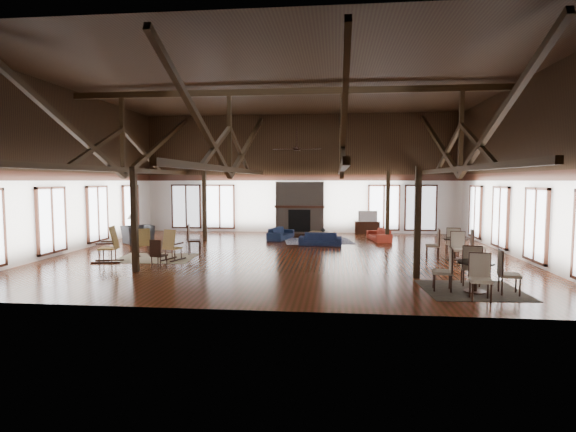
# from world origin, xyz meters

# --- Properties ---
(floor) EXTENTS (16.00, 16.00, 0.00)m
(floor) POSITION_xyz_m (0.00, 0.00, 0.00)
(floor) COLOR #5B2313
(floor) RESTS_ON ground
(ceiling) EXTENTS (16.00, 14.00, 0.02)m
(ceiling) POSITION_xyz_m (0.00, 0.00, 6.00)
(ceiling) COLOR black
(ceiling) RESTS_ON wall_back
(wall_back) EXTENTS (16.00, 0.02, 6.00)m
(wall_back) POSITION_xyz_m (0.00, 7.00, 3.00)
(wall_back) COLOR white
(wall_back) RESTS_ON floor
(wall_front) EXTENTS (16.00, 0.02, 6.00)m
(wall_front) POSITION_xyz_m (0.00, -7.00, 3.00)
(wall_front) COLOR white
(wall_front) RESTS_ON floor
(wall_left) EXTENTS (0.02, 14.00, 6.00)m
(wall_left) POSITION_xyz_m (-8.00, 0.00, 3.00)
(wall_left) COLOR white
(wall_left) RESTS_ON floor
(wall_right) EXTENTS (0.02, 14.00, 6.00)m
(wall_right) POSITION_xyz_m (8.00, 0.00, 3.00)
(wall_right) COLOR white
(wall_right) RESTS_ON floor
(roof_truss) EXTENTS (15.60, 14.07, 3.14)m
(roof_truss) POSITION_xyz_m (0.00, 0.00, 4.03)
(roof_truss) COLOR black
(roof_truss) RESTS_ON wall_back
(post_grid) EXTENTS (8.16, 7.16, 3.05)m
(post_grid) POSITION_xyz_m (0.00, 0.00, 1.52)
(post_grid) COLOR black
(post_grid) RESTS_ON floor
(fireplace) EXTENTS (2.50, 0.69, 2.60)m
(fireplace) POSITION_xyz_m (0.00, 6.67, 1.29)
(fireplace) COLOR #6E6054
(fireplace) RESTS_ON floor
(ceiling_fan) EXTENTS (1.60, 1.60, 0.75)m
(ceiling_fan) POSITION_xyz_m (0.50, -1.00, 3.73)
(ceiling_fan) COLOR black
(ceiling_fan) RESTS_ON roof_truss
(sofa_navy_front) EXTENTS (1.75, 0.72, 0.51)m
(sofa_navy_front) POSITION_xyz_m (1.18, 2.40, 0.25)
(sofa_navy_front) COLOR #17203F
(sofa_navy_front) RESTS_ON floor
(sofa_navy_left) EXTENTS (1.90, 1.11, 0.52)m
(sofa_navy_left) POSITION_xyz_m (-0.67, 4.19, 0.26)
(sofa_navy_left) COLOR #16213D
(sofa_navy_left) RESTS_ON floor
(sofa_orange) EXTENTS (1.86, 0.99, 0.52)m
(sofa_orange) POSITION_xyz_m (3.73, 4.18, 0.26)
(sofa_orange) COLOR #A32F1F
(sofa_orange) RESTS_ON floor
(coffee_table) EXTENTS (1.18, 0.86, 0.41)m
(coffee_table) POSITION_xyz_m (1.20, 3.72, 0.35)
(coffee_table) COLOR brown
(coffee_table) RESTS_ON floor
(vase) EXTENTS (0.23, 0.23, 0.20)m
(vase) POSITION_xyz_m (1.26, 3.74, 0.51)
(vase) COLOR #B2B2B2
(vase) RESTS_ON coffee_table
(armchair) EXTENTS (1.51, 1.52, 0.74)m
(armchair) POSITION_xyz_m (-6.58, 2.30, 0.37)
(armchair) COLOR #29292B
(armchair) RESTS_ON floor
(side_table_lamp) EXTENTS (0.49, 0.49, 1.25)m
(side_table_lamp) POSITION_xyz_m (-7.14, 2.91, 0.47)
(side_table_lamp) COLOR black
(side_table_lamp) RESTS_ON floor
(rocking_chair_a) EXTENTS (0.73, 0.85, 0.97)m
(rocking_chair_a) POSITION_xyz_m (-4.96, -0.76, 0.46)
(rocking_chair_a) COLOR #A17E3D
(rocking_chair_a) RESTS_ON floor
(rocking_chair_b) EXTENTS (0.66, 0.90, 1.05)m
(rocking_chair_b) POSITION_xyz_m (-3.62, -1.63, 0.49)
(rocking_chair_b) COLOR #A17E3D
(rocking_chair_b) RESTS_ON floor
(rocking_chair_c) EXTENTS (0.99, 0.65, 1.18)m
(rocking_chair_c) POSITION_xyz_m (-5.48, -2.12, 0.56)
(rocking_chair_c) COLOR #A17E3D
(rocking_chair_c) RESTS_ON floor
(side_chair_a) EXTENTS (0.54, 0.54, 1.08)m
(side_chair_a) POSITION_xyz_m (-3.37, -0.30, 0.63)
(side_chair_a) COLOR black
(side_chair_a) RESTS_ON floor
(side_chair_b) EXTENTS (0.46, 0.46, 0.91)m
(side_chair_b) POSITION_xyz_m (-3.49, -3.13, 0.53)
(side_chair_b) COLOR black
(side_chair_b) RESTS_ON floor
(cafe_table_near) EXTENTS (2.01, 2.01, 1.03)m
(cafe_table_near) POSITION_xyz_m (5.10, -4.99, 0.51)
(cafe_table_near) COLOR black
(cafe_table_near) RESTS_ON floor
(cafe_table_far) EXTENTS (1.96, 1.96, 1.01)m
(cafe_table_far) POSITION_xyz_m (5.81, -0.43, 0.50)
(cafe_table_far) COLOR black
(cafe_table_far) RESTS_ON floor
(cup_near) EXTENTS (0.15, 0.15, 0.09)m
(cup_near) POSITION_xyz_m (5.10, -5.02, 0.79)
(cup_near) COLOR #B2B2B2
(cup_near) RESTS_ON cafe_table_near
(cup_far) EXTENTS (0.17, 0.17, 0.11)m
(cup_far) POSITION_xyz_m (5.82, -0.47, 0.78)
(cup_far) COLOR #B2B2B2
(cup_far) RESTS_ON cafe_table_far
(tv_console) EXTENTS (1.22, 0.46, 0.61)m
(tv_console) POSITION_xyz_m (3.38, 6.75, 0.31)
(tv_console) COLOR black
(tv_console) RESTS_ON floor
(television) EXTENTS (0.95, 0.18, 0.54)m
(television) POSITION_xyz_m (3.39, 6.75, 0.88)
(television) COLOR #B2B2B2
(television) RESTS_ON tv_console
(rug_tan) EXTENTS (2.67, 2.15, 0.01)m
(rug_tan) POSITION_xyz_m (-4.33, -1.24, 0.01)
(rug_tan) COLOR tan
(rug_tan) RESTS_ON floor
(rug_navy) EXTENTS (3.25, 2.65, 0.01)m
(rug_navy) POSITION_xyz_m (1.05, 3.71, 0.01)
(rug_navy) COLOR #1A1B48
(rug_navy) RESTS_ON floor
(rug_dark) EXTENTS (2.43, 2.24, 0.01)m
(rug_dark) POSITION_xyz_m (5.10, -4.79, 0.01)
(rug_dark) COLOR black
(rug_dark) RESTS_ON floor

